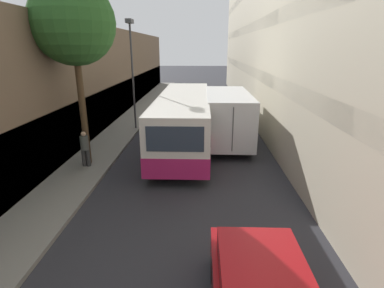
# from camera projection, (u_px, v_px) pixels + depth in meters

# --- Properties ---
(ground_plane) EXTENTS (150.00, 150.00, 0.00)m
(ground_plane) POSITION_uv_depth(u_px,v_px,m) (191.00, 148.00, 16.25)
(ground_plane) COLOR #2B2B30
(sidewalk_left) EXTENTS (2.18, 60.00, 0.14)m
(sidewalk_left) POSITION_uv_depth(u_px,v_px,m) (107.00, 146.00, 16.38)
(sidewalk_left) COLOR gray
(sidewalk_left) RESTS_ON ground_plane
(building_left_shopfront) EXTENTS (2.40, 60.00, 6.57)m
(building_left_shopfront) POSITION_uv_depth(u_px,v_px,m) (60.00, 92.00, 15.55)
(building_left_shopfront) COLOR brown
(building_left_shopfront) RESTS_ON ground_plane
(building_right_apartment) EXTENTS (2.40, 60.00, 14.05)m
(building_right_apartment) POSITION_uv_depth(u_px,v_px,m) (305.00, 7.00, 13.93)
(building_right_apartment) COLOR #B7AD93
(building_right_apartment) RESTS_ON ground_plane
(bus) EXTENTS (2.63, 10.80, 2.81)m
(bus) POSITION_uv_depth(u_px,v_px,m) (184.00, 119.00, 16.13)
(bus) COLOR silver
(bus) RESTS_ON ground_plane
(box_truck) EXTENTS (2.32, 8.38, 2.85)m
(box_truck) POSITION_uv_depth(u_px,v_px,m) (226.00, 113.00, 17.44)
(box_truck) COLOR silver
(box_truck) RESTS_ON ground_plane
(pedestrian) EXTENTS (0.37, 0.35, 1.59)m
(pedestrian) POSITION_uv_depth(u_px,v_px,m) (85.00, 148.00, 13.15)
(pedestrian) COLOR #383838
(pedestrian) RESTS_ON sidewalk_left
(street_lamp) EXTENTS (0.36, 0.80, 6.67)m
(street_lamp) POSITION_uv_depth(u_px,v_px,m) (131.00, 55.00, 18.34)
(street_lamp) COLOR #38383D
(street_lamp) RESTS_ON sidewalk_left
(street_tree_left) EXTENTS (3.38, 3.38, 7.69)m
(street_tree_left) POSITION_uv_depth(u_px,v_px,m) (73.00, 24.00, 11.96)
(street_tree_left) COLOR #4C3823
(street_tree_left) RESTS_ON sidewalk_left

